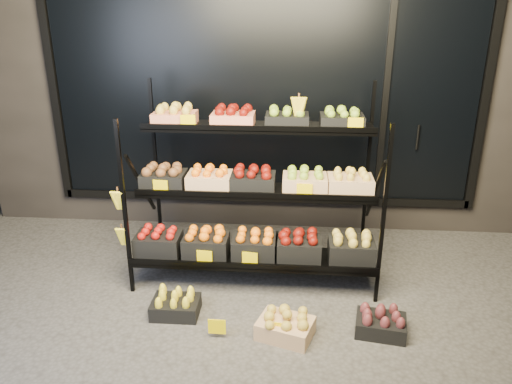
{
  "coord_description": "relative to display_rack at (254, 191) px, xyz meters",
  "views": [
    {
      "loc": [
        0.31,
        -3.41,
        2.33
      ],
      "look_at": [
        0.01,
        0.55,
        0.8
      ],
      "focal_mm": 35.0,
      "sensor_mm": 36.0,
      "label": 1
    }
  ],
  "objects": [
    {
      "name": "display_rack",
      "position": [
        0.0,
        0.0,
        0.0
      ],
      "size": [
        2.18,
        1.02,
        1.68
      ],
      "color": "black",
      "rests_on": "ground"
    },
    {
      "name": "floor_crate_right",
      "position": [
        1.01,
        -0.84,
        -0.7
      ],
      "size": [
        0.4,
        0.33,
        0.19
      ],
      "rotation": [
        0.0,
        0.0,
        -0.17
      ],
      "color": "black",
      "rests_on": "ground"
    },
    {
      "name": "ground",
      "position": [
        0.01,
        -0.6,
        -0.79
      ],
      "size": [
        24.0,
        24.0,
        0.0
      ],
      "primitive_type": "plane",
      "color": "#514F4C",
      "rests_on": "ground"
    },
    {
      "name": "building",
      "position": [
        0.01,
        1.99,
        0.96
      ],
      "size": [
        6.0,
        2.08,
        3.5
      ],
      "color": "#2D2826",
      "rests_on": "ground"
    },
    {
      "name": "floor_crate_midright",
      "position": [
        0.3,
        -0.94,
        -0.69
      ],
      "size": [
        0.46,
        0.4,
        0.2
      ],
      "rotation": [
        0.0,
        0.0,
        -0.32
      ],
      "color": "#DAAD7D",
      "rests_on": "ground"
    },
    {
      "name": "tag_floor_b",
      "position": [
        0.23,
        -1.0,
        -0.73
      ],
      "size": [
        0.13,
        0.01,
        0.12
      ],
      "primitive_type": "cube",
      "color": "#F2D000",
      "rests_on": "ground"
    },
    {
      "name": "tag_floor_a",
      "position": [
        -0.19,
        -1.0,
        -0.73
      ],
      "size": [
        0.13,
        0.01,
        0.12
      ],
      "primitive_type": "cube",
      "color": "#F2D000",
      "rests_on": "ground"
    },
    {
      "name": "floor_crate_midleft",
      "position": [
        -0.57,
        -0.73,
        -0.7
      ],
      "size": [
        0.37,
        0.27,
        0.19
      ],
      "rotation": [
        0.0,
        0.0,
        0.0
      ],
      "color": "black",
      "rests_on": "ground"
    }
  ]
}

